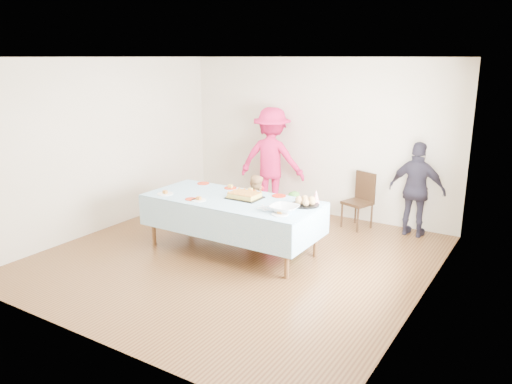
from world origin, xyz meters
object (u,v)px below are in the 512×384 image
at_px(party_table, 232,202).
at_px(birthday_cake, 245,195).
at_px(adult_left, 272,160).
at_px(dining_chair, 361,197).

bearing_deg(party_table, birthday_cake, 35.63).
height_order(party_table, adult_left, adult_left).
distance_m(birthday_cake, dining_chair, 2.15).
distance_m(party_table, dining_chair, 2.30).
height_order(birthday_cake, dining_chair, dining_chair).
bearing_deg(birthday_cake, adult_left, 109.30).
relative_size(dining_chair, adult_left, 0.49).
bearing_deg(birthday_cake, dining_chair, 60.81).
height_order(party_table, dining_chair, dining_chair).
relative_size(birthday_cake, dining_chair, 0.52).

